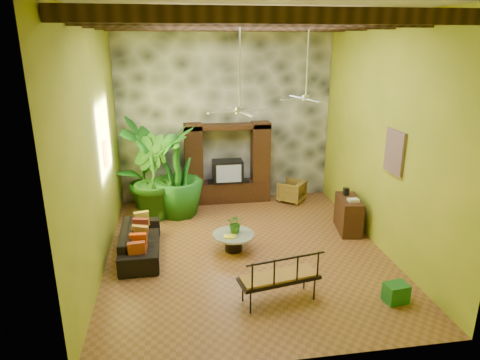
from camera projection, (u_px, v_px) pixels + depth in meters
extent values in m
plane|color=brown|center=(246.00, 250.00, 9.54)|extent=(7.00, 7.00, 0.00)
cube|color=silver|center=(247.00, 10.00, 7.98)|extent=(6.00, 7.00, 0.02)
cube|color=olive|center=(225.00, 114.00, 12.05)|extent=(6.00, 0.02, 5.00)
cube|color=olive|center=(95.00, 146.00, 8.32)|extent=(0.02, 7.00, 5.00)
cube|color=olive|center=(384.00, 136.00, 9.20)|extent=(0.02, 7.00, 5.00)
cube|color=#373B3F|center=(226.00, 114.00, 11.99)|extent=(5.98, 0.10, 4.98)
cube|color=#392212|center=(281.00, 15.00, 5.61)|extent=(5.95, 0.16, 0.22)
cube|color=#392212|center=(261.00, 20.00, 6.83)|extent=(5.95, 0.16, 0.22)
cube|color=#392212|center=(247.00, 23.00, 8.05)|extent=(5.95, 0.16, 0.22)
cube|color=#392212|center=(237.00, 25.00, 9.27)|extent=(5.95, 0.16, 0.22)
cube|color=#392212|center=(229.00, 27.00, 10.49)|extent=(5.95, 0.16, 0.22)
cube|color=black|center=(228.00, 191.00, 12.39)|extent=(2.40, 0.50, 0.60)
cube|color=black|center=(194.00, 159.00, 11.94)|extent=(0.50, 0.48, 2.00)
cube|color=black|center=(260.00, 157.00, 12.22)|extent=(0.50, 0.48, 2.00)
cube|color=black|center=(227.00, 126.00, 11.80)|extent=(2.40, 0.48, 0.12)
cube|color=black|center=(228.00, 171.00, 12.18)|extent=(0.85, 0.52, 0.62)
cube|color=#8C99A8|center=(229.00, 174.00, 11.93)|extent=(0.70, 0.02, 0.50)
cylinder|color=silver|center=(240.00, 61.00, 7.86)|extent=(0.04, 0.04, 1.80)
cylinder|color=silver|center=(240.00, 110.00, 8.14)|extent=(0.18, 0.18, 0.12)
cube|color=silver|center=(257.00, 110.00, 8.28)|extent=(0.58, 0.26, 0.01)
cube|color=silver|center=(232.00, 109.00, 8.46)|extent=(0.26, 0.58, 0.01)
cube|color=silver|center=(222.00, 112.00, 8.00)|extent=(0.58, 0.26, 0.01)
cube|color=silver|center=(248.00, 114.00, 7.83)|extent=(0.26, 0.58, 0.01)
cylinder|color=silver|center=(308.00, 57.00, 9.62)|extent=(0.04, 0.04, 1.80)
cylinder|color=silver|center=(306.00, 98.00, 9.91)|extent=(0.18, 0.18, 0.12)
cube|color=silver|center=(319.00, 98.00, 10.05)|extent=(0.58, 0.26, 0.01)
cube|color=silver|center=(298.00, 97.00, 10.22)|extent=(0.26, 0.58, 0.01)
cube|color=silver|center=(292.00, 99.00, 9.77)|extent=(0.58, 0.26, 0.01)
cube|color=silver|center=(314.00, 100.00, 9.60)|extent=(0.26, 0.58, 0.01)
cube|color=gold|center=(106.00, 153.00, 9.39)|extent=(0.06, 0.32, 0.55)
cube|color=#26518C|center=(395.00, 152.00, 8.70)|extent=(0.06, 0.70, 0.90)
imported|color=black|center=(140.00, 241.00, 9.29)|extent=(0.84, 2.09, 0.61)
imported|color=olive|center=(292.00, 191.00, 12.37)|extent=(0.95, 0.95, 0.62)
imported|color=#1C661A|center=(142.00, 164.00, 11.51)|extent=(1.46, 1.63, 2.58)
imported|color=#246019|center=(151.00, 178.00, 11.04)|extent=(1.37, 1.49, 2.18)
imported|color=#1D6219|center=(177.00, 172.00, 11.14)|extent=(1.37, 1.37, 2.41)
cylinder|color=black|center=(234.00, 243.00, 9.50)|extent=(0.39, 0.39, 0.36)
cylinder|color=silver|center=(234.00, 235.00, 9.43)|extent=(0.92, 0.92, 0.04)
imported|color=#2C6B1C|center=(236.00, 223.00, 9.45)|extent=(0.46, 0.43, 0.43)
cube|color=yellow|center=(230.00, 236.00, 9.27)|extent=(0.28, 0.21, 0.03)
cube|color=black|center=(279.00, 278.00, 7.57)|extent=(1.51, 0.74, 0.06)
cube|color=#A16D2E|center=(279.00, 276.00, 7.56)|extent=(1.43, 0.68, 0.06)
cube|color=black|center=(283.00, 272.00, 7.24)|extent=(1.43, 0.31, 0.54)
cube|color=#392512|center=(348.00, 215.00, 10.42)|extent=(0.63, 1.11, 0.84)
cube|color=#1B6534|center=(396.00, 293.00, 7.63)|extent=(0.44, 0.36, 0.35)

